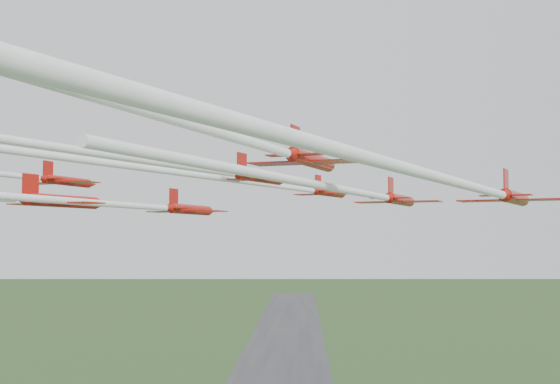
{
  "coord_description": "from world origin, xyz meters",
  "views": [
    {
      "loc": [
        8.28,
        -85.9,
        50.81
      ],
      "look_at": [
        5.85,
        -2.0,
        55.92
      ],
      "focal_mm": 50.0,
      "sensor_mm": 36.0,
      "label": 1
    }
  ],
  "objects_px": {
    "jet_lead": "(269,185)",
    "jet_row2_left": "(110,204)",
    "jet_row3_right": "(464,184)",
    "jet_row3_mid": "(172,164)",
    "jet_row4_right": "(263,146)",
    "jet_row2_right": "(358,192)"
  },
  "relations": [
    {
      "from": "jet_lead",
      "to": "jet_row2_right",
      "type": "distance_m",
      "value": 18.09
    },
    {
      "from": "jet_row2_right",
      "to": "jet_row4_right",
      "type": "xyz_separation_m",
      "value": [
        -7.71,
        -17.98,
        2.1
      ]
    },
    {
      "from": "jet_row2_right",
      "to": "jet_row4_right",
      "type": "bearing_deg",
      "value": -92.07
    },
    {
      "from": "jet_row2_left",
      "to": "jet_row2_right",
      "type": "bearing_deg",
      "value": 6.02
    },
    {
      "from": "jet_row3_mid",
      "to": "jet_row4_right",
      "type": "height_order",
      "value": "jet_row4_right"
    },
    {
      "from": "jet_row3_mid",
      "to": "jet_row3_right",
      "type": "height_order",
      "value": "jet_row3_mid"
    },
    {
      "from": "jet_row2_right",
      "to": "jet_row3_mid",
      "type": "distance_m",
      "value": 17.34
    },
    {
      "from": "jet_lead",
      "to": "jet_row4_right",
      "type": "distance_m",
      "value": 33.69
    },
    {
      "from": "jet_lead",
      "to": "jet_row3_right",
      "type": "xyz_separation_m",
      "value": [
        14.14,
        -36.38,
        -2.57
      ]
    },
    {
      "from": "jet_lead",
      "to": "jet_row2_left",
      "type": "bearing_deg",
      "value": -122.51
    },
    {
      "from": "jet_lead",
      "to": "jet_row3_mid",
      "type": "bearing_deg",
      "value": -82.53
    },
    {
      "from": "jet_row3_mid",
      "to": "jet_row3_right",
      "type": "bearing_deg",
      "value": -8.57
    },
    {
      "from": "jet_lead",
      "to": "jet_row4_right",
      "type": "height_order",
      "value": "jet_row4_right"
    },
    {
      "from": "jet_lead",
      "to": "jet_row3_right",
      "type": "height_order",
      "value": "jet_lead"
    },
    {
      "from": "jet_row3_mid",
      "to": "jet_row3_right",
      "type": "relative_size",
      "value": 0.88
    },
    {
      "from": "jet_row2_right",
      "to": "jet_row3_mid",
      "type": "height_order",
      "value": "jet_row3_mid"
    },
    {
      "from": "jet_row2_left",
      "to": "jet_row3_mid",
      "type": "xyz_separation_m",
      "value": [
        8.23,
        -12.52,
        2.73
      ]
    },
    {
      "from": "jet_lead",
      "to": "jet_row2_right",
      "type": "relative_size",
      "value": 1.0
    },
    {
      "from": "jet_row2_right",
      "to": "jet_lead",
      "type": "bearing_deg",
      "value": 140.43
    },
    {
      "from": "jet_row2_right",
      "to": "jet_row3_mid",
      "type": "xyz_separation_m",
      "value": [
        -15.95,
        -6.49,
        1.98
      ]
    },
    {
      "from": "jet_row2_left",
      "to": "jet_row4_right",
      "type": "height_order",
      "value": "jet_row4_right"
    },
    {
      "from": "jet_row2_left",
      "to": "jet_row2_right",
      "type": "distance_m",
      "value": 24.94
    }
  ]
}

